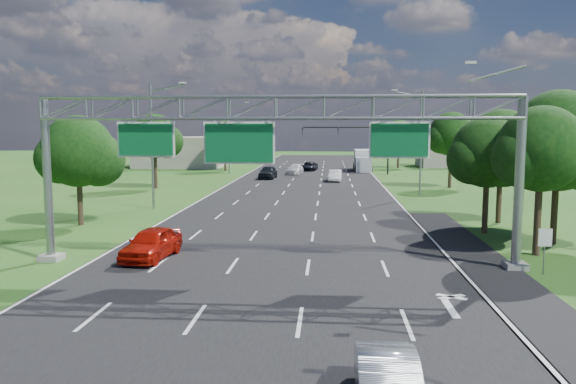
# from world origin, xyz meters

# --- Properties ---
(ground) EXTENTS (220.00, 220.00, 0.00)m
(ground) POSITION_xyz_m (0.00, 30.00, 0.00)
(ground) COLOR #1F5018
(ground) RESTS_ON ground
(road) EXTENTS (18.00, 180.00, 0.02)m
(road) POSITION_xyz_m (0.00, 30.00, 0.00)
(road) COLOR black
(road) RESTS_ON ground
(road_flare) EXTENTS (3.00, 30.00, 0.02)m
(road_flare) POSITION_xyz_m (10.20, 14.00, 0.00)
(road_flare) COLOR black
(road_flare) RESTS_ON ground
(sign_gantry) EXTENTS (23.50, 1.00, 9.56)m
(sign_gantry) POSITION_xyz_m (0.33, 12.00, 6.89)
(sign_gantry) COLOR gray
(sign_gantry) RESTS_ON ground
(regulatory_sign) EXTENTS (0.60, 0.08, 2.10)m
(regulatory_sign) POSITION_xyz_m (12.40, 10.98, 1.51)
(regulatory_sign) COLOR gray
(regulatory_sign) RESTS_ON ground
(traffic_signal) EXTENTS (12.21, 0.24, 7.00)m
(traffic_signal) POSITION_xyz_m (7.48, 65.00, 5.17)
(traffic_signal) COLOR black
(traffic_signal) RESTS_ON ground
(streetlight_l_near) EXTENTS (2.97, 0.22, 10.16)m
(streetlight_l_near) POSITION_xyz_m (-11.30, 30.00, 5.58)
(streetlight_l_near) COLOR gray
(streetlight_l_near) RESTS_ON ground
(streetlight_l_far) EXTENTS (2.97, 0.22, 10.16)m
(streetlight_l_far) POSITION_xyz_m (-11.30, 65.00, 5.58)
(streetlight_l_far) COLOR gray
(streetlight_l_far) RESTS_ON ground
(streetlight_r_mid) EXTENTS (2.97, 0.22, 10.16)m
(streetlight_r_mid) POSITION_xyz_m (11.30, 40.00, 5.58)
(streetlight_r_mid) COLOR gray
(streetlight_r_mid) RESTS_ON ground
(tree_cluster_right) EXTENTS (9.91, 14.60, 8.68)m
(tree_cluster_right) POSITION_xyz_m (14.80, 19.19, 5.31)
(tree_cluster_right) COLOR #2D2116
(tree_cluster_right) RESTS_ON ground
(tree_verge_la) EXTENTS (5.76, 4.80, 7.40)m
(tree_verge_la) POSITION_xyz_m (-13.92, 22.04, 4.76)
(tree_verge_la) COLOR #2D2116
(tree_verge_la) RESTS_ON ground
(tree_verge_lb) EXTENTS (5.76, 4.80, 8.06)m
(tree_verge_lb) POSITION_xyz_m (-15.92, 45.04, 5.41)
(tree_verge_lb) COLOR #2D2116
(tree_verge_lb) RESTS_ON ground
(tree_verge_lc) EXTENTS (5.76, 4.80, 7.62)m
(tree_verge_lc) POSITION_xyz_m (-12.92, 70.04, 4.98)
(tree_verge_lc) COLOR #2D2116
(tree_verge_lc) RESTS_ON ground
(tree_verge_rd) EXTENTS (5.76, 4.80, 8.28)m
(tree_verge_rd) POSITION_xyz_m (16.08, 48.04, 5.63)
(tree_verge_rd) COLOR #2D2116
(tree_verge_rd) RESTS_ON ground
(tree_verge_re) EXTENTS (5.76, 4.80, 7.84)m
(tree_verge_re) POSITION_xyz_m (14.08, 78.04, 5.20)
(tree_verge_re) COLOR #2D2116
(tree_verge_re) RESTS_ON ground
(building_left) EXTENTS (14.00, 10.00, 5.00)m
(building_left) POSITION_xyz_m (-22.00, 78.00, 2.50)
(building_left) COLOR gray
(building_left) RESTS_ON ground
(building_right) EXTENTS (12.00, 9.00, 4.00)m
(building_right) POSITION_xyz_m (24.00, 82.00, 2.00)
(building_right) COLOR gray
(building_right) RESTS_ON ground
(red_coupe) EXTENTS (2.34, 4.81, 1.58)m
(red_coupe) POSITION_xyz_m (-6.12, 12.72, 0.79)
(red_coupe) COLOR #B51508
(red_coupe) RESTS_ON ground
(car_queue_a) EXTENTS (2.53, 4.94, 1.37)m
(car_queue_a) POSITION_xyz_m (-2.03, 64.66, 0.69)
(car_queue_a) COLOR silver
(car_queue_a) RESTS_ON ground
(car_queue_b) EXTENTS (2.63, 4.98, 1.34)m
(car_queue_b) POSITION_xyz_m (-0.26, 71.53, 0.67)
(car_queue_b) COLOR black
(car_queue_b) RESTS_ON ground
(car_queue_c) EXTENTS (2.28, 4.98, 1.65)m
(car_queue_c) POSITION_xyz_m (-5.10, 57.40, 0.83)
(car_queue_c) COLOR black
(car_queue_c) RESTS_ON ground
(car_queue_d) EXTENTS (1.70, 4.31, 1.40)m
(car_queue_d) POSITION_xyz_m (3.52, 54.40, 0.70)
(car_queue_d) COLOR white
(car_queue_d) RESTS_ON ground
(box_truck) EXTENTS (2.56, 8.37, 3.16)m
(box_truck) POSITION_xyz_m (7.89, 72.14, 1.52)
(box_truck) COLOR silver
(box_truck) RESTS_ON ground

